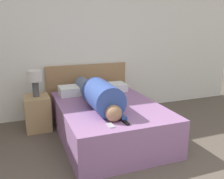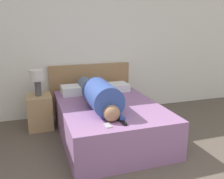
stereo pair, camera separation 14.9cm
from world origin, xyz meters
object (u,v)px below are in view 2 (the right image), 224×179
(pillow_near_headboard, at_px, (79,90))
(pillow_second, at_px, (113,87))
(person_lying, at_px, (98,95))
(cell_phone, at_px, (108,125))
(nightstand, at_px, (40,112))
(table_lamp, at_px, (37,78))
(bed, at_px, (109,121))
(tv_remote, at_px, (123,123))

(pillow_near_headboard, xyz_separation_m, pillow_second, (0.59, -0.00, -0.01))
(person_lying, distance_m, cell_phone, 0.73)
(pillow_near_headboard, bearing_deg, cell_phone, -87.94)
(nightstand, distance_m, table_lamp, 0.55)
(bed, height_order, tv_remote, tv_remote)
(person_lying, bearing_deg, nightstand, 136.45)
(bed, relative_size, pillow_second, 3.62)
(pillow_near_headboard, distance_m, tv_remote, 1.45)
(table_lamp, relative_size, tv_remote, 2.72)
(pillow_second, bearing_deg, tv_remote, -103.60)
(bed, xyz_separation_m, nightstand, (-0.94, 0.69, 0.01))
(bed, relative_size, nightstand, 3.54)
(tv_remote, height_order, cell_phone, tv_remote)
(bed, xyz_separation_m, pillow_second, (0.28, 0.68, 0.32))
(pillow_near_headboard, bearing_deg, pillow_second, -0.00)
(bed, relative_size, tv_remote, 12.76)
(person_lying, height_order, tv_remote, person_lying)
(table_lamp, distance_m, person_lying, 1.08)
(person_lying, relative_size, cell_phone, 12.70)
(bed, bearing_deg, cell_phone, -108.49)
(bed, xyz_separation_m, table_lamp, (-0.94, 0.69, 0.56))
(table_lamp, height_order, pillow_near_headboard, table_lamp)
(bed, height_order, table_lamp, table_lamp)
(nightstand, relative_size, tv_remote, 3.60)
(bed, distance_m, cell_phone, 0.85)
(bed, height_order, pillow_second, pillow_second)
(cell_phone, bearing_deg, pillow_second, 69.52)
(cell_phone, bearing_deg, pillow_near_headboard, 92.06)
(nightstand, distance_m, pillow_second, 1.26)
(person_lying, bearing_deg, table_lamp, 136.45)
(nightstand, relative_size, person_lying, 0.33)
(bed, relative_size, cell_phone, 14.72)
(table_lamp, relative_size, pillow_second, 0.77)
(table_lamp, distance_m, pillow_near_headboard, 0.68)
(table_lamp, bearing_deg, pillow_near_headboard, -0.90)
(nightstand, bearing_deg, cell_phone, -64.54)
(person_lying, xyz_separation_m, pillow_near_headboard, (-0.14, 0.73, -0.10))
(bed, height_order, nightstand, nightstand)
(pillow_near_headboard, relative_size, cell_phone, 4.28)
(cell_phone, bearing_deg, nightstand, 115.46)
(person_lying, distance_m, tv_remote, 0.72)
(nightstand, distance_m, tv_remote, 1.70)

